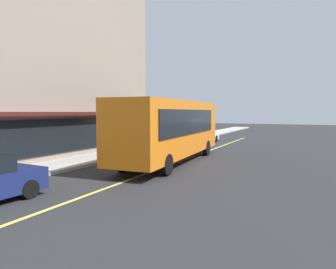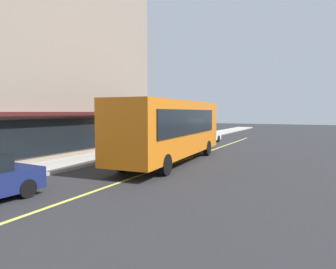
% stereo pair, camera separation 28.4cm
% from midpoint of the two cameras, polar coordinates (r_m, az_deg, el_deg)
% --- Properties ---
extents(ground, '(120.00, 120.00, 0.00)m').
position_cam_midpoint_polar(ground, '(18.30, 1.97, -4.91)').
color(ground, '#28282B').
extents(sidewalk, '(80.00, 2.64, 0.15)m').
position_cam_midpoint_polar(sidewalk, '(20.78, -10.82, -3.67)').
color(sidewalk, '#B2ADA3').
rests_on(sidewalk, ground).
extents(lane_centre_stripe, '(36.00, 0.16, 0.01)m').
position_cam_midpoint_polar(lane_centre_stripe, '(18.30, 1.97, -4.89)').
color(lane_centre_stripe, '#D8D14C').
rests_on(lane_centre_stripe, ground).
extents(bus, '(11.26, 3.19, 3.50)m').
position_cam_midpoint_polar(bus, '(17.61, 0.22, 1.24)').
color(bus, orange).
rests_on(bus, ground).
extents(traffic_light, '(0.30, 0.52, 3.20)m').
position_cam_midpoint_polar(traffic_light, '(23.83, -3.47, 3.32)').
color(traffic_light, '#2D2D33').
rests_on(traffic_light, sidewalk).
extents(car_white, '(4.39, 2.05, 1.52)m').
position_cam_midpoint_polar(car_white, '(28.95, 6.05, -0.08)').
color(car_white, white).
rests_on(car_white, ground).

